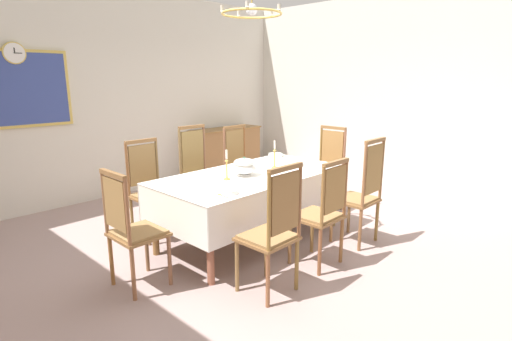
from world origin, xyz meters
TOP-DOWN VIEW (x-y plane):
  - ground at (0.00, 0.00)m, footprint 6.49×5.95m
  - back_wall at (0.00, 3.01)m, footprint 6.49×0.08m
  - right_wall at (3.28, 0.00)m, footprint 0.08×5.95m
  - dining_table at (0.00, 0.17)m, footprint 2.21×1.10m
  - tablecloth at (0.00, 0.17)m, footprint 2.23×1.12m
  - chair_south_a at (-0.73, -0.79)m, footprint 0.44×0.42m
  - chair_north_a at (-0.73, 1.13)m, footprint 0.44×0.42m
  - chair_south_b at (-0.00, -0.78)m, footprint 0.44×0.42m
  - chair_north_b at (-0.00, 1.13)m, footprint 0.44×0.42m
  - chair_south_c at (0.75, -0.79)m, footprint 0.44×0.42m
  - chair_north_c at (0.75, 1.13)m, footprint 0.44×0.42m
  - chair_head_west at (-1.51, 0.17)m, footprint 0.42×0.44m
  - chair_head_east at (1.51, 0.17)m, footprint 0.42×0.44m
  - soup_tureen at (-0.12, 0.17)m, footprint 0.26×0.26m
  - candlestick_west at (-0.38, 0.17)m, footprint 0.07×0.07m
  - candlestick_east at (0.38, 0.17)m, footprint 0.07×0.07m
  - bowl_near_left at (0.90, 0.60)m, footprint 0.20×0.20m
  - bowl_near_right at (-0.70, -0.23)m, footprint 0.15×0.15m
  - bowl_far_left at (0.06, -0.21)m, footprint 0.17×0.17m
  - spoon_primary at (1.03, 0.63)m, footprint 0.06×0.18m
  - spoon_secondary at (-0.80, -0.20)m, footprint 0.04×0.18m
  - sideboard at (1.91, 2.70)m, footprint 1.44×0.48m
  - mounted_clock at (-1.44, 2.94)m, footprint 0.27×0.06m
  - framed_painting at (-1.32, 2.95)m, footprint 1.02×0.05m
  - chandelier at (-0.00, 0.17)m, footprint 0.64×0.63m

SIDE VIEW (x-z plane):
  - ground at x=0.00m, z-range -0.04..0.00m
  - sideboard at x=1.91m, z-range 0.00..0.91m
  - chair_head_west at x=-1.51m, z-range 0.03..1.11m
  - chair_south_b at x=0.00m, z-range 0.03..1.12m
  - chair_north_a at x=-0.73m, z-range 0.02..1.16m
  - chair_south_a at x=-0.73m, z-range 0.01..1.17m
  - chair_north_c at x=0.75m, z-range 0.01..1.18m
  - chair_head_east at x=1.51m, z-range 0.01..1.18m
  - chair_south_c at x=0.75m, z-range 0.01..1.21m
  - chair_north_b at x=0.00m, z-range 0.00..1.24m
  - tablecloth at x=0.00m, z-range 0.47..0.88m
  - dining_table at x=0.00m, z-range 0.32..1.10m
  - spoon_primary at x=1.03m, z-range 0.78..0.79m
  - spoon_secondary at x=-0.80m, z-range 0.78..0.79m
  - bowl_near_right at x=-0.70m, z-range 0.79..0.82m
  - bowl_far_left at x=0.06m, z-range 0.79..0.82m
  - bowl_near_left at x=0.90m, z-range 0.79..0.84m
  - soup_tureen at x=-0.12m, z-range 0.78..0.99m
  - candlestick_west at x=-0.38m, z-range 0.75..1.07m
  - candlestick_east at x=0.38m, z-range 0.75..1.08m
  - back_wall at x=0.00m, z-range 0.00..3.16m
  - right_wall at x=3.28m, z-range 0.00..3.16m
  - framed_painting at x=-1.32m, z-range 1.19..2.19m
  - mounted_clock at x=-1.44m, z-range 2.00..2.27m
  - chandelier at x=0.00m, z-range 2.16..2.82m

